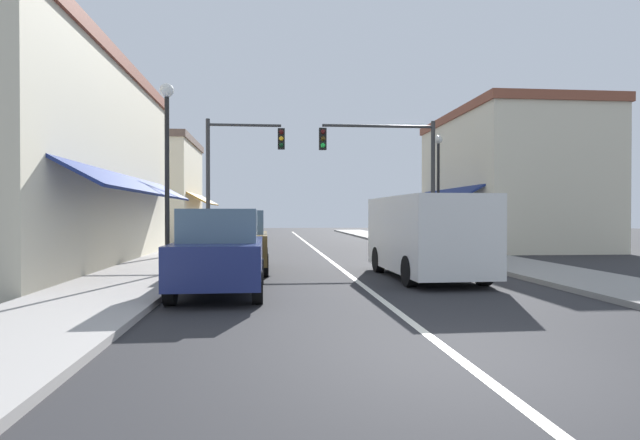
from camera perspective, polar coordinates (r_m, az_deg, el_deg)
ground_plane at (r=23.48m, az=-0.21°, el=-3.42°), size 80.00×80.00×0.00m
sidewalk_left at (r=23.61m, az=-13.64°, el=-3.27°), size 2.60×56.00×0.12m
sidewalk_right at (r=24.61m, az=12.67°, el=-3.11°), size 2.60×56.00×0.12m
lane_center_stripe at (r=23.48m, az=-0.21°, el=-3.42°), size 0.14×52.00×0.01m
storefront_left_block at (r=18.91m, az=-28.71°, el=5.64°), size 6.88×14.20×6.68m
storefront_right_block at (r=28.03m, az=19.64°, el=4.05°), size 7.16×10.20×6.70m
storefront_far_left at (r=34.08m, az=-17.39°, el=3.12°), size 6.05×8.20×6.30m
parked_car_nearest_left at (r=11.20m, az=-10.72°, el=-3.41°), size 1.80×4.11×1.77m
parked_car_second_left at (r=15.38m, az=-8.97°, el=-2.30°), size 1.81×4.12×1.77m
van_in_lane at (r=13.97m, az=11.32°, el=-1.50°), size 2.10×5.22×2.12m
traffic_signal_mast_arm at (r=22.59m, az=7.98°, el=6.18°), size 5.00×0.50×5.63m
traffic_signal_left_corner at (r=23.19m, az=-9.35°, el=5.98°), size 3.40×0.50×5.78m
street_lamp_left_near at (r=14.34m, az=-16.23°, el=7.48°), size 0.36×0.36×5.06m
street_lamp_right_mid at (r=23.45m, az=12.68°, el=4.85°), size 0.36×0.36×5.08m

